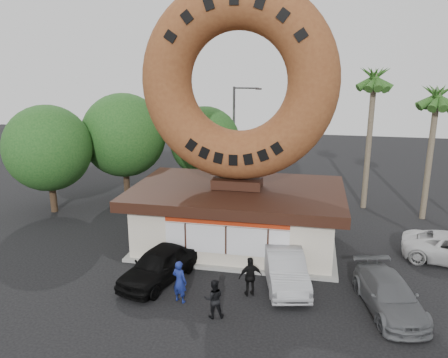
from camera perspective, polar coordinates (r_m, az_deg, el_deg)
ground at (r=19.14m, az=-1.52°, el=-15.68°), size 90.00×90.00×0.00m
donut_shop at (r=23.71m, az=1.71°, el=-4.67°), size 11.20×7.20×3.80m
giant_donut at (r=22.34m, az=1.86°, el=12.56°), size 9.99×2.55×9.99m
tree_west at (r=32.30m, az=-12.96°, el=5.59°), size 6.00×6.00×7.65m
tree_mid at (r=32.47m, az=-2.51°, el=4.90°), size 5.20×5.20×6.63m
tree_far at (r=30.59m, az=-22.00°, el=3.75°), size 5.60×5.60×7.14m
palm_near at (r=30.26m, az=19.01°, el=11.73°), size 2.60×2.60×9.75m
palm_far at (r=29.50m, az=26.03°, el=9.14°), size 2.60×2.60×8.75m
street_lamp at (r=32.92m, az=1.54°, el=5.86°), size 2.11×0.20×8.00m
person_left at (r=18.77m, az=-5.83°, el=-13.18°), size 0.78×0.63×1.85m
person_center at (r=17.74m, az=-1.33°, el=-15.35°), size 0.93×0.82×1.62m
person_right at (r=19.19m, az=3.47°, el=-12.61°), size 1.12×0.81×1.76m
car_black at (r=20.58m, az=-8.51°, el=-11.03°), size 3.07×4.94×1.57m
car_silver at (r=20.33m, az=7.94°, el=-11.34°), size 2.65×5.02×1.57m
car_grey at (r=19.43m, az=20.77°, el=-13.93°), size 2.89×5.02×1.37m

